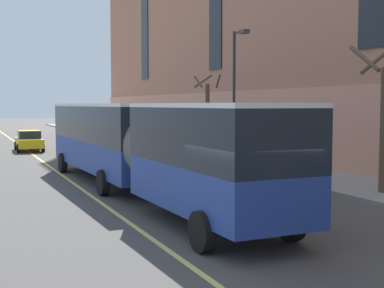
{
  "coord_description": "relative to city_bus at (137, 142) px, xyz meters",
  "views": [
    {
      "loc": [
        -6.2,
        -10.99,
        3.49
      ],
      "look_at": [
        2.8,
        9.96,
        1.8
      ],
      "focal_mm": 50.0,
      "sensor_mm": 36.0,
      "label": 1
    }
  ],
  "objects": [
    {
      "name": "street_lamp",
      "position": [
        7.53,
        6.09,
        2.53
      ],
      "size": [
        0.36,
        1.48,
        7.29
      ],
      "color": "#2D2D30",
      "rests_on": "sidewalk"
    },
    {
      "name": "parked_car_silver_1",
      "position": [
        5.73,
        16.36,
        -1.27
      ],
      "size": [
        2.04,
        4.25,
        1.56
      ],
      "color": "#B7B7BC",
      "rests_on": "ground"
    },
    {
      "name": "lane_centerline",
      "position": [
        -1.7,
        -5.69,
        -2.05
      ],
      "size": [
        0.16,
        140.0,
        0.01
      ],
      "primitive_type": "cube",
      "color": "#E0D66B",
      "rests_on": "ground"
    },
    {
      "name": "city_bus",
      "position": [
        0.0,
        0.0,
        0.0
      ],
      "size": [
        3.29,
        19.91,
        3.53
      ],
      "color": "navy",
      "rests_on": "ground"
    },
    {
      "name": "parked_car_red_3",
      "position": [
        5.81,
        -0.23,
        -1.27
      ],
      "size": [
        1.92,
        4.24,
        1.56
      ],
      "color": "#B21E19",
      "rests_on": "ground"
    },
    {
      "name": "street_tree_mid_block",
      "position": [
        8.52,
        -3.97,
        0.97
      ],
      "size": [
        2.03,
        1.96,
        5.62
      ],
      "color": "brown",
      "rests_on": "sidewalk"
    },
    {
      "name": "ground_plane",
      "position": [
        0.07,
        -8.69,
        -2.05
      ],
      "size": [
        260.0,
        260.0,
        0.0
      ],
      "primitive_type": "plane",
      "color": "#4C4947"
    },
    {
      "name": "taxi_cab",
      "position": [
        -1.61,
        21.81,
        -1.27
      ],
      "size": [
        2.03,
        4.46,
        1.56
      ],
      "color": "yellow",
      "rests_on": "ground"
    },
    {
      "name": "street_tree_far_uptown",
      "position": [
        8.54,
        11.93,
        0.84
      ],
      "size": [
        1.69,
        1.64,
        5.31
      ],
      "color": "brown",
      "rests_on": "sidewalk"
    },
    {
      "name": "parked_car_white_4",
      "position": [
        5.85,
        6.34,
        -1.27
      ],
      "size": [
        1.96,
        4.57,
        1.56
      ],
      "color": "silver",
      "rests_on": "ground"
    }
  ]
}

